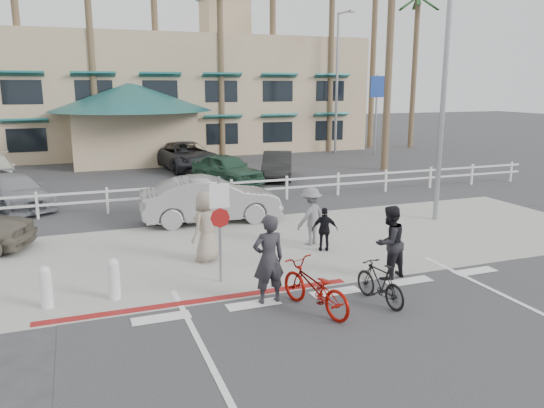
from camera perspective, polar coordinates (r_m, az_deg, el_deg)
name	(u,v)px	position (r m, az deg, el deg)	size (l,w,h in m)	color
ground	(348,302)	(12.01, 8.17, -10.43)	(140.00, 140.00, 0.00)	#333335
bike_path	(400,342)	(10.47, 13.57, -14.26)	(12.00, 16.00, 0.01)	#333335
sidewalk_plaza	(275,246)	(15.85, 0.37, -4.51)	(22.00, 7.00, 0.01)	gray
cross_street	(237,216)	(19.51, -3.83, -1.26)	(40.00, 5.00, 0.01)	#333335
parking_lot	(185,176)	(28.56, -9.36, 3.04)	(50.00, 16.00, 0.01)	#333335
curb_red	(202,301)	(12.06, -7.51, -10.27)	(7.00, 0.25, 0.02)	maroon
rail_fence	(234,192)	(21.41, -4.12, 1.34)	(29.40, 0.16, 1.00)	silver
building	(174,72)	(41.33, -10.51, 13.77)	(28.00, 16.00, 11.30)	tan
sign_post	(220,224)	(12.67, -5.65, -2.19)	(0.50, 0.10, 2.90)	gray
bollard_0	(114,279)	(12.40, -16.63, -7.74)	(0.26, 0.26, 0.95)	silver
bollard_1	(46,287)	(12.41, -23.14, -8.23)	(0.26, 0.26, 0.95)	silver
streetlight_0	(444,91)	(19.27, 18.00, 11.50)	(0.60, 2.00, 9.00)	gray
streetlight_1	(337,84)	(37.89, 6.98, 12.65)	(0.60, 2.00, 9.50)	gray
info_sign	(376,114)	(37.18, 11.12, 9.50)	(1.20, 0.16, 5.60)	navy
palm_2	(17,27)	(35.90, -25.75, 16.74)	(4.00, 4.00, 16.00)	#163A19
palm_3	(91,46)	(34.76, -18.91, 15.81)	(4.00, 4.00, 14.00)	#163A19
palm_4	(156,40)	(36.17, -12.42, 16.82)	(4.00, 4.00, 15.00)	#163A19
palm_5	(221,57)	(35.95, -5.54, 15.48)	(4.00, 4.00, 13.00)	#163A19
palm_6	(273,28)	(38.28, 0.08, 18.36)	(4.00, 4.00, 17.00)	#163A19
palm_7	(331,52)	(38.85, 6.37, 15.98)	(4.00, 4.00, 14.00)	#163A19
palm_8	(373,47)	(41.68, 10.86, 16.30)	(4.00, 4.00, 15.00)	#163A19
palm_9	(415,61)	(42.42, 15.11, 14.67)	(4.00, 4.00, 13.00)	#163A19
palm_11	(390,41)	(30.54, 12.57, 16.70)	(4.00, 4.00, 14.00)	#163A19
bike_red	(315,288)	(11.30, 4.60, -8.94)	(0.71, 2.02, 1.06)	#840A03
rider_red	(269,259)	(11.54, -0.38, -5.98)	(0.73, 0.48, 1.99)	#252429
bike_black	(380,283)	(11.92, 11.53, -8.31)	(0.44, 1.57, 0.94)	black
rider_black	(389,242)	(13.33, 12.51, -4.05)	(0.90, 0.70, 1.84)	black
pedestrian_a	(311,216)	(15.83, 4.19, -1.33)	(1.12, 0.65, 1.74)	slate
pedestrian_child	(325,230)	(15.28, 5.69, -2.76)	(0.75, 0.31, 1.28)	black
pedestrian_b	(206,226)	(14.37, -7.10, -2.42)	(0.95, 0.62, 1.94)	gray
car_white_sedan	(211,200)	(18.56, -6.61, 0.46)	(1.68, 4.81, 1.58)	gray
lot_car_1	(14,192)	(22.87, -25.97, 1.19)	(1.81, 4.46, 1.29)	gray
lot_car_2	(227,169)	(25.84, -4.87, 3.78)	(1.71, 4.25, 1.45)	#244834
lot_car_3	(277,165)	(27.15, 0.57, 4.17)	(1.44, 4.14, 1.36)	black
lot_car_5	(186,156)	(30.50, -9.19, 5.12)	(2.58, 5.59, 1.55)	#262629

